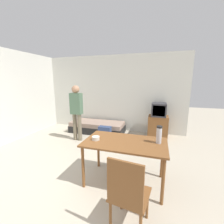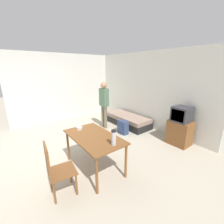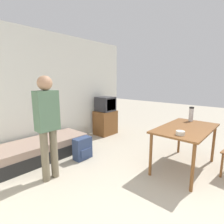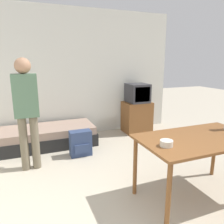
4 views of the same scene
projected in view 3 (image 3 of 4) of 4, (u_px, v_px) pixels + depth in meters
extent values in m
cube|color=silver|center=(35.00, 92.00, 3.91)|extent=(5.59, 0.06, 2.70)
cube|color=black|center=(42.00, 152.00, 3.66)|extent=(1.91, 0.79, 0.24)
cube|color=gray|center=(41.00, 143.00, 3.62)|extent=(1.85, 0.76, 0.14)
cube|color=brown|center=(105.00, 122.00, 5.22)|extent=(0.61, 0.47, 0.70)
cube|color=#2D2D33|center=(105.00, 104.00, 5.12)|extent=(0.44, 0.48, 0.42)
cube|color=black|center=(111.00, 105.00, 4.97)|extent=(0.36, 0.01, 0.33)
cube|color=brown|center=(186.00, 128.00, 3.12)|extent=(1.40, 0.79, 0.03)
cylinder|color=brown|center=(193.00, 168.00, 2.50)|extent=(0.05, 0.05, 0.74)
cylinder|color=brown|center=(213.00, 144.00, 3.44)|extent=(0.05, 0.05, 0.74)
cylinder|color=brown|center=(151.00, 155.00, 2.93)|extent=(0.05, 0.05, 0.74)
cylinder|color=brown|center=(179.00, 136.00, 3.88)|extent=(0.05, 0.05, 0.74)
cylinder|color=brown|center=(222.00, 165.00, 2.90)|extent=(0.04, 0.04, 0.42)
cylinder|color=#6B604C|center=(45.00, 156.00, 2.77)|extent=(0.12, 0.12, 0.83)
cylinder|color=#6B604C|center=(54.00, 153.00, 2.88)|extent=(0.12, 0.12, 0.83)
cube|color=#4C6B51|center=(47.00, 111.00, 2.69)|extent=(0.34, 0.20, 0.62)
sphere|color=#A87A5B|center=(45.00, 83.00, 2.62)|extent=(0.22, 0.22, 0.22)
cylinder|color=#B7B7BC|center=(191.00, 114.00, 3.56)|extent=(0.09, 0.09, 0.30)
cylinder|color=black|center=(192.00, 108.00, 3.53)|extent=(0.09, 0.09, 0.03)
cylinder|color=beige|center=(180.00, 133.00, 2.68)|extent=(0.13, 0.13, 0.06)
cube|color=navy|center=(83.00, 148.00, 3.59)|extent=(0.37, 0.20, 0.45)
cube|color=navy|center=(86.00, 153.00, 3.53)|extent=(0.26, 0.03, 0.16)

